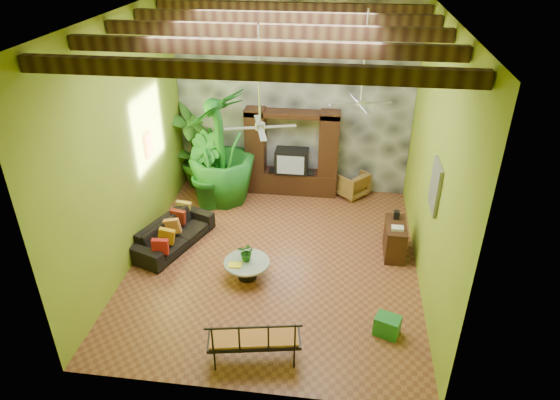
# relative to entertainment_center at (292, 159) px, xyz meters

# --- Properties ---
(ground) EXTENTS (7.00, 7.00, 0.00)m
(ground) POSITION_rel_entertainment_center_xyz_m (0.00, -3.14, -0.97)
(ground) COLOR brown
(ground) RESTS_ON ground
(ceiling) EXTENTS (6.00, 7.00, 0.02)m
(ceiling) POSITION_rel_entertainment_center_xyz_m (0.00, -3.14, 4.03)
(ceiling) COLOR silver
(ceiling) RESTS_ON back_wall
(back_wall) EXTENTS (6.00, 0.02, 5.00)m
(back_wall) POSITION_rel_entertainment_center_xyz_m (0.00, 0.36, 1.53)
(back_wall) COLOR olive
(back_wall) RESTS_ON ground
(left_wall) EXTENTS (0.02, 7.00, 5.00)m
(left_wall) POSITION_rel_entertainment_center_xyz_m (-3.00, -3.14, 1.53)
(left_wall) COLOR olive
(left_wall) RESTS_ON ground
(right_wall) EXTENTS (0.02, 7.00, 5.00)m
(right_wall) POSITION_rel_entertainment_center_xyz_m (3.00, -3.14, 1.53)
(right_wall) COLOR olive
(right_wall) RESTS_ON ground
(stone_accent_wall) EXTENTS (5.98, 0.10, 4.98)m
(stone_accent_wall) POSITION_rel_entertainment_center_xyz_m (0.00, 0.30, 1.53)
(stone_accent_wall) COLOR #373A3F
(stone_accent_wall) RESTS_ON ground
(ceiling_beams) EXTENTS (5.95, 5.36, 0.22)m
(ceiling_beams) POSITION_rel_entertainment_center_xyz_m (0.00, -3.14, 3.81)
(ceiling_beams) COLOR #3A2712
(ceiling_beams) RESTS_ON ceiling
(entertainment_center) EXTENTS (2.40, 0.55, 2.30)m
(entertainment_center) POSITION_rel_entertainment_center_xyz_m (0.00, 0.00, 0.00)
(entertainment_center) COLOR black
(entertainment_center) RESTS_ON ground
(ceiling_fan_front) EXTENTS (1.28, 1.28, 1.86)m
(ceiling_fan_front) POSITION_rel_entertainment_center_xyz_m (-0.20, -3.54, 2.44)
(ceiling_fan_front) COLOR silver
(ceiling_fan_front) RESTS_ON ceiling
(ceiling_fan_back) EXTENTS (1.28, 1.28, 1.86)m
(ceiling_fan_back) POSITION_rel_entertainment_center_xyz_m (1.60, -1.94, 2.44)
(ceiling_fan_back) COLOR silver
(ceiling_fan_back) RESTS_ON ceiling
(wall_art_mask) EXTENTS (0.06, 0.32, 0.55)m
(wall_art_mask) POSITION_rel_entertainment_center_xyz_m (-2.96, -2.14, 1.13)
(wall_art_mask) COLOR gold
(wall_art_mask) RESTS_ON left_wall
(wall_art_painting) EXTENTS (0.06, 0.70, 0.90)m
(wall_art_painting) POSITION_rel_entertainment_center_xyz_m (2.96, -3.74, 1.33)
(wall_art_painting) COLOR #286295
(wall_art_painting) RESTS_ON right_wall
(sofa) EXTENTS (1.50, 2.24, 0.61)m
(sofa) POSITION_rel_entertainment_center_xyz_m (-2.34, -2.88, -0.66)
(sofa) COLOR black
(sofa) RESTS_ON ground
(wicker_armchair) EXTENTS (1.03, 1.03, 0.67)m
(wicker_armchair) POSITION_rel_entertainment_center_xyz_m (1.60, 0.01, -0.63)
(wicker_armchair) COLOR olive
(wicker_armchair) RESTS_ON ground
(tall_plant_a) EXTENTS (1.36, 1.48, 2.33)m
(tall_plant_a) POSITION_rel_entertainment_center_xyz_m (-2.65, 0.01, 0.20)
(tall_plant_a) COLOR #2E6B1C
(tall_plant_a) RESTS_ON ground
(tall_plant_b) EXTENTS (1.32, 1.33, 1.89)m
(tall_plant_b) POSITION_rel_entertainment_center_xyz_m (-2.06, -0.95, -0.02)
(tall_plant_b) COLOR #1A6622
(tall_plant_b) RESTS_ON ground
(tall_plant_c) EXTENTS (2.12, 2.12, 2.96)m
(tall_plant_c) POSITION_rel_entertainment_center_xyz_m (-1.70, -0.66, 0.52)
(tall_plant_c) COLOR #1C6B1F
(tall_plant_c) RESTS_ON ground
(coffee_table) EXTENTS (0.93, 0.93, 0.40)m
(coffee_table) POSITION_rel_entertainment_center_xyz_m (-0.48, -3.82, -0.71)
(coffee_table) COLOR black
(coffee_table) RESTS_ON ground
(centerpiece_plant) EXTENTS (0.42, 0.39, 0.38)m
(centerpiece_plant) POSITION_rel_entertainment_center_xyz_m (-0.48, -3.78, -0.38)
(centerpiece_plant) COLOR #1B5516
(centerpiece_plant) RESTS_ON coffee_table
(yellow_tray) EXTENTS (0.27, 0.20, 0.03)m
(yellow_tray) POSITION_rel_entertainment_center_xyz_m (-0.69, -3.99, -0.55)
(yellow_tray) COLOR gold
(yellow_tray) RESTS_ON coffee_table
(iron_bench) EXTENTS (1.58, 0.81, 0.57)m
(iron_bench) POSITION_rel_entertainment_center_xyz_m (0.05, -6.05, -0.43)
(iron_bench) COLOR black
(iron_bench) RESTS_ON ground
(side_console) EXTENTS (0.43, 0.94, 0.75)m
(side_console) POSITION_rel_entertainment_center_xyz_m (2.55, -2.57, -0.59)
(side_console) COLOR #351B10
(side_console) RESTS_ON ground
(green_bin) EXTENTS (0.51, 0.45, 0.37)m
(green_bin) POSITION_rel_entertainment_center_xyz_m (2.27, -5.08, -0.78)
(green_bin) COLOR #1C6935
(green_bin) RESTS_ON ground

